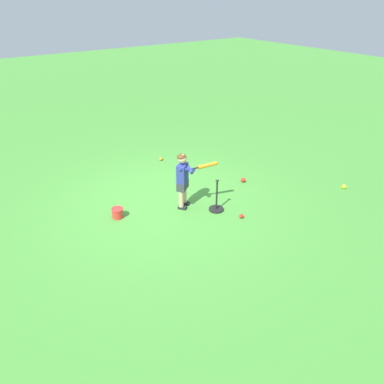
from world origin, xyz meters
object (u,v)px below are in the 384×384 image
(play_ball_near_batter, at_px, (243,180))
(batting_tee, at_px, (216,205))
(child_batter, at_px, (184,176))
(play_ball_far_right, at_px, (344,187))
(toy_bucket, at_px, (118,213))
(play_ball_far_left, at_px, (241,216))
(play_ball_by_bucket, at_px, (161,159))

(play_ball_near_batter, xyz_separation_m, batting_tee, (1.17, 0.55, 0.05))
(child_batter, xyz_separation_m, play_ball_near_batter, (-1.59, -0.10, -0.60))
(play_ball_near_batter, xyz_separation_m, play_ball_far_right, (-1.51, 1.44, -0.00))
(play_ball_far_right, distance_m, toy_bucket, 4.64)
(play_ball_far_left, xyz_separation_m, batting_tee, (0.20, -0.48, 0.06))
(play_ball_by_bucket, relative_size, play_ball_near_batter, 0.83)
(child_batter, bearing_deg, play_ball_far_left, 123.24)
(play_ball_by_bucket, height_order, toy_bucket, toy_bucket)
(play_ball_far_left, bearing_deg, toy_bucket, -36.06)
(play_ball_near_batter, height_order, play_ball_far_right, play_ball_near_batter)
(play_ball_far_right, bearing_deg, batting_tee, -18.31)
(batting_tee, bearing_deg, toy_bucket, -27.43)
(play_ball_far_right, xyz_separation_m, toy_bucket, (4.30, -1.73, 0.05))
(child_batter, distance_m, play_ball_far_left, 1.27)
(child_batter, height_order, play_ball_far_left, child_batter)
(play_ball_far_left, bearing_deg, play_ball_near_batter, -133.62)
(play_ball_by_bucket, bearing_deg, toy_bucket, 41.28)
(play_ball_far_right, height_order, batting_tee, batting_tee)
(play_ball_far_left, distance_m, toy_bucket, 2.24)
(toy_bucket, bearing_deg, play_ball_near_batter, 174.04)
(play_ball_near_batter, bearing_deg, toy_bucket, -5.96)
(play_ball_far_left, xyz_separation_m, toy_bucket, (1.81, -1.32, 0.06))
(play_ball_far_left, relative_size, batting_tee, 0.13)
(play_ball_far_right, relative_size, toy_bucket, 0.43)
(batting_tee, xyz_separation_m, toy_bucket, (1.61, -0.84, -0.01))
(play_ball_by_bucket, distance_m, toy_bucket, 2.58)
(play_ball_by_bucket, bearing_deg, play_ball_near_batter, 113.02)
(play_ball_far_right, relative_size, batting_tee, 0.15)
(child_batter, relative_size, play_ball_far_left, 13.44)
(child_batter, distance_m, play_ball_far_right, 3.43)
(play_ball_by_bucket, bearing_deg, batting_tee, 82.68)
(child_batter, relative_size, toy_bucket, 5.00)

